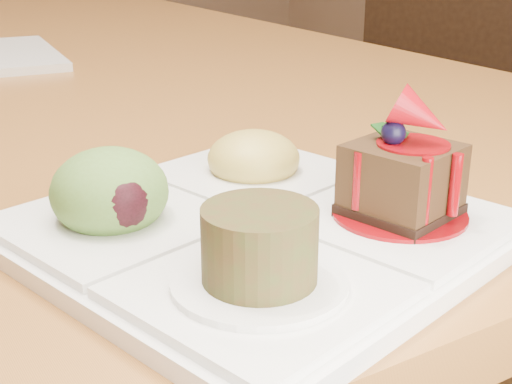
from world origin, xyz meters
TOP-DOWN VIEW (x-y plane):
  - dining_table at (0.00, 0.00)m, footprint 1.00×1.80m
  - chair_right at (1.01, 0.18)m, footprint 0.61×0.61m
  - sampler_plate at (-0.09, -0.75)m, footprint 0.33×0.33m

SIDE VIEW (x-z plane):
  - chair_right at x=1.01m, z-range 0.07..1.10m
  - dining_table at x=0.00m, z-range 0.31..1.06m
  - sampler_plate at x=-0.09m, z-range 0.72..0.82m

